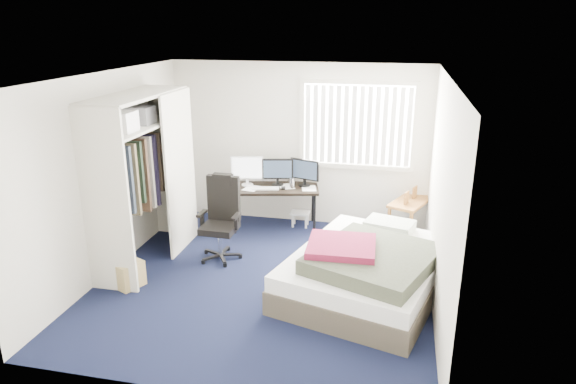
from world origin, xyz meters
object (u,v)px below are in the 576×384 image
Objects in this scene: office_chair at (221,226)px; bed at (368,269)px; desk at (275,184)px; nightstand at (411,205)px.

office_chair is 2.08m from bed.
office_chair reaches higher than desk.
nightstand is (2.50, 1.26, 0.06)m from office_chair.
desk is 2.06m from nightstand.
bed is (-0.50, -1.81, -0.20)m from nightstand.
desk is 0.57× the size of bed.
nightstand reaches higher than bed.
nightstand is 1.89m from bed.
bed is (1.55, -1.75, -0.40)m from desk.
nightstand is (2.05, 0.06, -0.20)m from desk.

